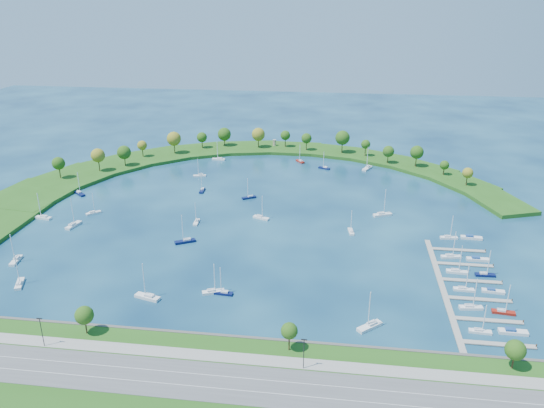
# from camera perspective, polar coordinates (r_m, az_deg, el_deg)

# --- Properties ---
(ground) EXTENTS (700.00, 700.00, 0.00)m
(ground) POSITION_cam_1_polar(r_m,az_deg,el_deg) (263.84, -1.22, -1.15)
(ground) COLOR #07203E
(ground) RESTS_ON ground
(south_shoreline) EXTENTS (420.00, 43.10, 11.60)m
(south_shoreline) POSITION_cam_1_polar(r_m,az_deg,el_deg) (159.76, -8.19, -18.14)
(south_shoreline) COLOR #224E14
(south_shoreline) RESTS_ON ground
(breakwater) EXTENTS (286.74, 247.64, 2.00)m
(breakwater) POSITION_cam_1_polar(r_m,az_deg,el_deg) (317.43, -8.19, 2.86)
(breakwater) COLOR #224E14
(breakwater) RESTS_ON ground
(breakwater_trees) EXTENTS (239.00, 91.24, 15.19)m
(breakwater_trees) POSITION_cam_1_polar(r_m,az_deg,el_deg) (347.79, -2.43, 6.46)
(breakwater_trees) COLOR #382314
(breakwater_trees) RESTS_ON breakwater
(harbor_tower) EXTENTS (2.60, 2.60, 4.34)m
(harbor_tower) POSITION_cam_1_polar(r_m,az_deg,el_deg) (376.19, 0.27, 6.61)
(harbor_tower) COLOR gray
(harbor_tower) RESTS_ON breakwater
(dock_system) EXTENTS (24.28, 82.00, 1.60)m
(dock_system) POSITION_cam_1_polar(r_m,az_deg,el_deg) (211.88, 19.80, -8.59)
(dock_system) COLOR gray
(dock_system) RESTS_ON ground
(moored_boat_0) EXTENTS (7.59, 5.04, 10.90)m
(moored_boat_0) POSITION_cam_1_polar(r_m,az_deg,el_deg) (334.16, 5.65, 3.93)
(moored_boat_0) COLOR #09113E
(moored_boat_0) RESTS_ON ground
(moored_boat_1) EXTENTS (9.37, 3.81, 13.39)m
(moored_boat_1) POSITION_cam_1_polar(r_m,az_deg,el_deg) (281.92, -23.44, -1.29)
(moored_boat_1) COLOR silver
(moored_boat_1) RESTS_ON ground
(moored_boat_2) EXTENTS (4.36, 9.78, 13.89)m
(moored_boat_2) POSITION_cam_1_polar(r_m,az_deg,el_deg) (267.28, -20.57, -2.09)
(moored_boat_2) COLOR silver
(moored_boat_2) RESTS_ON ground
(moored_boat_3) EXTENTS (3.77, 8.94, 12.74)m
(moored_boat_3) POSITION_cam_1_polar(r_m,az_deg,el_deg) (242.69, -25.82, -5.40)
(moored_boat_3) COLOR silver
(moored_boat_3) RESTS_ON ground
(moored_boat_4) EXTENTS (2.50, 7.38, 10.68)m
(moored_boat_4) POSITION_cam_1_polar(r_m,az_deg,el_deg) (256.54, -8.12, -1.86)
(moored_boat_4) COLOR silver
(moored_boat_4) RESTS_ON ground
(moored_boat_5) EXTENTS (8.38, 7.64, 13.06)m
(moored_boat_5) POSITION_cam_1_polar(r_m,az_deg,el_deg) (308.06, -19.97, 1.12)
(moored_boat_5) COLOR #09113E
(moored_boat_5) RESTS_ON ground
(moored_boat_6) EXTENTS (3.08, 7.51, 10.72)m
(moored_boat_6) POSITION_cam_1_polar(r_m,az_deg,el_deg) (246.82, 8.49, -2.87)
(moored_boat_6) COLOR silver
(moored_boat_6) RESTS_ON ground
(moored_boat_7) EXTENTS (8.70, 2.96, 12.59)m
(moored_boat_7) POSITION_cam_1_polar(r_m,az_deg,el_deg) (352.02, -5.74, 4.87)
(moored_boat_7) COLOR silver
(moored_boat_7) RESTS_ON ground
(moored_boat_8) EXTENTS (7.60, 2.71, 10.95)m
(moored_boat_8) POSITION_cam_1_polar(r_m,az_deg,el_deg) (197.53, -5.30, -9.42)
(moored_boat_8) COLOR #09113E
(moored_boat_8) RESTS_ON ground
(moored_boat_9) EXTENTS (6.85, 6.45, 10.81)m
(moored_boat_9) POSITION_cam_1_polar(r_m,az_deg,el_deg) (279.13, -18.65, -0.84)
(moored_boat_9) COLOR silver
(moored_boat_9) RESTS_ON ground
(moored_boat_10) EXTENTS (5.43, 8.85, 12.60)m
(moored_boat_10) POSITION_cam_1_polar(r_m,az_deg,el_deg) (223.69, -25.51, -7.67)
(moored_boat_10) COLOR silver
(moored_boat_10) RESTS_ON ground
(moored_boat_11) EXTENTS (6.85, 10.18, 14.64)m
(moored_boat_11) POSITION_cam_1_polar(r_m,az_deg,el_deg) (336.98, 10.21, 3.86)
(moored_boat_11) COLOR silver
(moored_boat_11) RESTS_ON ground
(moored_boat_12) EXTENTS (7.69, 5.89, 11.33)m
(moored_boat_12) POSITION_cam_1_polar(r_m,az_deg,el_deg) (284.52, -2.48, 0.78)
(moored_boat_12) COLOR #09113E
(moored_boat_12) RESTS_ON ground
(moored_boat_13) EXTENTS (8.54, 5.25, 12.17)m
(moored_boat_13) POSITION_cam_1_polar(r_m,az_deg,el_deg) (258.75, -1.19, -1.41)
(moored_boat_13) COLOR silver
(moored_boat_13) RESTS_ON ground
(moored_boat_14) EXTENTS (9.23, 6.56, 13.39)m
(moored_boat_14) POSITION_cam_1_polar(r_m,az_deg,el_deg) (237.68, -9.31, -3.91)
(moored_boat_14) COLOR #09113E
(moored_boat_14) RESTS_ON ground
(moored_boat_15) EXTENTS (9.97, 5.21, 14.12)m
(moored_boat_15) POSITION_cam_1_polar(r_m,az_deg,el_deg) (199.29, -13.23, -9.63)
(moored_boat_15) COLOR silver
(moored_boat_15) RESTS_ON ground
(moored_boat_16) EXTENTS (2.57, 7.85, 11.40)m
(moored_boat_16) POSITION_cam_1_polar(r_m,az_deg,el_deg) (296.82, -7.51, 1.52)
(moored_boat_16) COLOR #09113E
(moored_boat_16) RESTS_ON ground
(moored_boat_17) EXTENTS (6.39, 7.65, 11.55)m
(moored_boat_17) POSITION_cam_1_polar(r_m,az_deg,el_deg) (346.29, 3.05, 4.65)
(moored_boat_17) COLOR maroon
(moored_boat_17) RESTS_ON ground
(moored_boat_18) EXTENTS (8.44, 5.10, 12.00)m
(moored_boat_18) POSITION_cam_1_polar(r_m,az_deg,el_deg) (198.55, -6.35, -9.27)
(moored_boat_18) COLOR silver
(moored_boat_18) RESTS_ON ground
(moored_boat_19) EXTENTS (7.84, 3.74, 11.11)m
(moored_boat_19) POSITION_cam_1_polar(r_m,az_deg,el_deg) (321.34, -7.78, 3.10)
(moored_boat_19) COLOR silver
(moored_boat_19) RESTS_ON ground
(moored_boat_20) EXTENTS (9.62, 6.18, 13.76)m
(moored_boat_20) POSITION_cam_1_polar(r_m,az_deg,el_deg) (267.69, 11.78, -1.06)
(moored_boat_20) COLOR silver
(moored_boat_20) RESTS_ON ground
(moored_boat_21) EXTENTS (8.84, 8.29, 13.93)m
(moored_boat_21) POSITION_cam_1_polar(r_m,az_deg,el_deg) (181.96, 10.48, -12.71)
(moored_boat_21) COLOR silver
(moored_boat_21) RESTS_ON ground
(docked_boat_0) EXTENTS (7.25, 2.40, 10.51)m
(docked_boat_0) POSITION_cam_1_polar(r_m,az_deg,el_deg) (189.45, 21.47, -12.54)
(docked_boat_0) COLOR silver
(docked_boat_0) RESTS_ON ground
(docked_boat_1) EXTENTS (9.18, 2.67, 1.87)m
(docked_boat_1) POSITION_cam_1_polar(r_m,az_deg,el_deg) (193.25, 24.46, -12.38)
(docked_boat_1) COLOR silver
(docked_boat_1) RESTS_ON ground
(docked_boat_2) EXTENTS (8.30, 3.20, 11.90)m
(docked_boat_2) POSITION_cam_1_polar(r_m,az_deg,el_deg) (200.92, 20.59, -10.29)
(docked_boat_2) COLOR silver
(docked_boat_2) RESTS_ON ground
(docked_boat_3) EXTENTS (7.90, 2.93, 11.35)m
(docked_boat_3) POSITION_cam_1_polar(r_m,az_deg,el_deg) (202.50, 23.61, -10.51)
(docked_boat_3) COLOR maroon
(docked_boat_3) RESTS_ON ground
(docked_boat_4) EXTENTS (7.57, 2.36, 11.02)m
(docked_boat_4) POSITION_cam_1_polar(r_m,az_deg,el_deg) (211.23, 19.91, -8.54)
(docked_boat_4) COLOR silver
(docked_boat_4) RESTS_ON ground
(docked_boat_5) EXTENTS (8.23, 2.96, 1.64)m
(docked_boat_5) POSITION_cam_1_polar(r_m,az_deg,el_deg) (214.06, 22.65, -8.62)
(docked_boat_5) COLOR silver
(docked_boat_5) RESTS_ON ground
(docked_boat_6) EXTENTS (8.30, 2.83, 12.00)m
(docked_boat_6) POSITION_cam_1_polar(r_m,az_deg,el_deg) (222.68, 19.25, -6.80)
(docked_boat_6) COLOR silver
(docked_boat_6) RESTS_ON ground
(docked_boat_7) EXTENTS (7.72, 2.46, 11.23)m
(docked_boat_7) POSITION_cam_1_polar(r_m,az_deg,el_deg) (224.31, 21.94, -6.99)
(docked_boat_7) COLOR #09113E
(docked_boat_7) RESTS_ON ground
(docked_boat_8) EXTENTS (8.48, 3.65, 12.07)m
(docked_boat_8) POSITION_cam_1_polar(r_m,az_deg,el_deg) (233.83, 18.68, -5.31)
(docked_boat_8) COLOR silver
(docked_boat_8) RESTS_ON ground
(docked_boat_9) EXTENTS (8.98, 2.60, 1.83)m
(docked_boat_9) POSITION_cam_1_polar(r_m,az_deg,el_deg) (235.38, 21.22, -5.55)
(docked_boat_9) COLOR silver
(docked_boat_9) RESTS_ON ground
(docked_boat_10) EXTENTS (7.84, 3.00, 11.24)m
(docked_boat_10) POSITION_cam_1_polar(r_m,az_deg,el_deg) (251.09, 18.48, -3.37)
(docked_boat_10) COLOR silver
(docked_boat_10) RESTS_ON ground
(docked_boat_11) EXTENTS (9.35, 3.03, 1.88)m
(docked_boat_11) POSITION_cam_1_polar(r_m,az_deg,el_deg) (254.37, 20.62, -3.39)
(docked_boat_11) COLOR silver
(docked_boat_11) RESTS_ON ground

